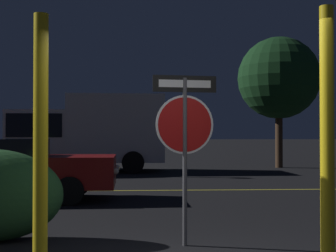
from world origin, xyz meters
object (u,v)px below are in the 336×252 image
Objects in this scene: yellow_pole_right at (327,153)px; passing_car_2 at (6,169)px; delivery_truck at (87,131)px; stop_sign at (185,125)px; tree_1 at (279,78)px; yellow_pole_left at (41,149)px.

yellow_pole_right is 8.00m from passing_car_2.
delivery_truck is at bearing 172.42° from passing_car_2.
passing_car_2 is (-3.58, 4.37, -0.88)m from stop_sign.
tree_1 is (5.45, 14.13, 2.35)m from stop_sign.
stop_sign is at bearing 117.20° from yellow_pole_right.
passing_car_2 is at bearing 108.95° from yellow_pole_left.
yellow_pole_left is 14.03m from delivery_truck.
yellow_pole_right is 0.44× the size of delivery_truck.
yellow_pole_right is at bearing -70.56° from stop_sign.
stop_sign reaches higher than passing_car_2.
yellow_pole_left reaches higher than passing_car_2.
delivery_truck reaches higher than stop_sign.
stop_sign is 2.38m from yellow_pole_right.
yellow_pole_left reaches higher than yellow_pole_right.
stop_sign is at bearing -111.10° from tree_1.
delivery_truck is (0.84, 8.08, 0.89)m from passing_car_2.
stop_sign is 12.74m from delivery_truck.
tree_1 reaches higher than passing_car_2.
yellow_pole_left is 17.36m from tree_1.
yellow_pole_left is 6.27m from passing_car_2.
stop_sign is at bearing 44.48° from yellow_pole_left.
delivery_truck is at bearing 94.83° from yellow_pole_left.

